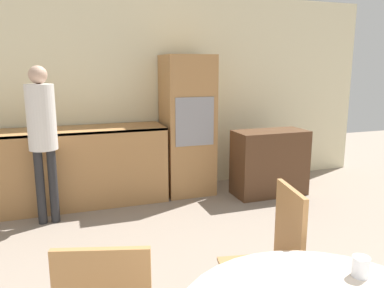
{
  "coord_description": "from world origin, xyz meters",
  "views": [
    {
      "loc": [
        -0.92,
        0.42,
        1.64
      ],
      "look_at": [
        -0.02,
        2.99,
        1.08
      ],
      "focal_mm": 35.0,
      "sensor_mm": 36.0,
      "label": 1
    }
  ],
  "objects": [
    {
      "name": "sideboard",
      "position": [
        1.6,
        4.55,
        0.42
      ],
      "size": [
        0.94,
        0.45,
        0.85
      ],
      "color": "#51331E",
      "rests_on": "ground_plane"
    },
    {
      "name": "person_standing",
      "position": [
        -1.12,
        4.5,
        1.04
      ],
      "size": [
        0.29,
        0.29,
        1.66
      ],
      "color": "#262628",
      "rests_on": "ground_plane"
    },
    {
      "name": "cup",
      "position": [
        0.29,
        1.6,
        0.78
      ],
      "size": [
        0.08,
        0.08,
        0.09
      ],
      "color": "silver",
      "rests_on": "dining_table"
    },
    {
      "name": "chair_far_right",
      "position": [
        0.2,
        2.16,
        0.54
      ],
      "size": [
        0.47,
        0.47,
        0.97
      ],
      "rotation": [
        0.0,
        0.0,
        4.52
      ],
      "color": "#AD7A47",
      "rests_on": "ground_plane"
    },
    {
      "name": "wall_back",
      "position": [
        0.0,
        5.33,
        1.3
      ],
      "size": [
        6.96,
        0.05,
        2.6
      ],
      "color": "beige",
      "rests_on": "ground_plane"
    },
    {
      "name": "oven_unit",
      "position": [
        0.61,
        4.99,
        0.9
      ],
      "size": [
        0.62,
        0.59,
        1.8
      ],
      "color": "#AD7A47",
      "rests_on": "ground_plane"
    },
    {
      "name": "kitchen_counter",
      "position": [
        -1.18,
        4.98,
        0.48
      ],
      "size": [
        2.9,
        0.6,
        0.93
      ],
      "color": "#AD7A47",
      "rests_on": "ground_plane"
    }
  ]
}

